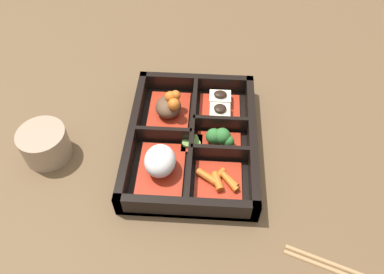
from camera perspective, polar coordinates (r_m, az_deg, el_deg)
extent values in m
plane|color=brown|center=(0.71, 0.00, -1.29)|extent=(3.00, 3.00, 0.00)
cube|color=black|center=(0.70, 0.00, -1.03)|extent=(0.30, 0.23, 0.01)
cube|color=black|center=(0.69, 9.06, -0.54)|extent=(0.30, 0.01, 0.05)
cube|color=black|center=(0.70, -8.95, 0.30)|extent=(0.30, 0.01, 0.05)
cube|color=black|center=(0.61, -0.84, -10.75)|extent=(0.01, 0.23, 0.05)
cube|color=black|center=(0.79, 0.64, 8.05)|extent=(0.01, 0.23, 0.05)
cube|color=black|center=(0.69, -0.01, -0.12)|extent=(0.28, 0.01, 0.05)
cube|color=black|center=(0.67, 4.21, -2.67)|extent=(0.01, 0.10, 0.05)
cube|color=black|center=(0.71, 4.28, 1.76)|extent=(0.01, 0.10, 0.05)
cube|color=black|center=(0.69, -4.24, 0.08)|extent=(0.01, 0.10, 0.05)
cube|color=#B22D19|center=(0.66, -4.74, -5.05)|extent=(0.12, 0.08, 0.01)
ellipsoid|color=silver|center=(0.64, -4.89, -3.66)|extent=(0.06, 0.05, 0.05)
cube|color=#B22D19|center=(0.75, -3.55, 3.61)|extent=(0.12, 0.08, 0.01)
ellipsoid|color=brown|center=(0.73, -3.63, 4.62)|extent=(0.06, 0.05, 0.03)
sphere|color=#D1661E|center=(0.72, -3.31, 6.13)|extent=(0.02, 0.02, 0.02)
sphere|color=#D1661E|center=(0.71, -2.77, 5.00)|extent=(0.02, 0.02, 0.02)
sphere|color=#D1661E|center=(0.73, -2.54, 6.35)|extent=(0.02, 0.02, 0.02)
cube|color=#B22D19|center=(0.65, 4.01, -6.79)|extent=(0.08, 0.08, 0.01)
cylinder|color=#D1661E|center=(0.64, 5.79, -6.82)|extent=(0.04, 0.03, 0.01)
cylinder|color=#D1661E|center=(0.64, 3.90, -6.00)|extent=(0.03, 0.03, 0.01)
cylinder|color=#D1661E|center=(0.64, 3.91, -6.78)|extent=(0.04, 0.02, 0.01)
cylinder|color=#D1661E|center=(0.64, 2.45, -6.15)|extent=(0.03, 0.04, 0.01)
cylinder|color=#D1661E|center=(0.64, 5.80, -6.59)|extent=(0.03, 0.03, 0.01)
cube|color=#B22D19|center=(0.70, 4.12, -0.92)|extent=(0.05, 0.08, 0.01)
sphere|color=#2D6B2D|center=(0.69, 3.34, 0.21)|extent=(0.03, 0.03, 0.03)
sphere|color=#2D6B2D|center=(0.68, 4.55, -0.15)|extent=(0.03, 0.03, 0.03)
sphere|color=#2D6B2D|center=(0.68, 5.53, -0.67)|extent=(0.02, 0.02, 0.02)
sphere|color=#2D6B2D|center=(0.69, 4.89, 0.11)|extent=(0.02, 0.02, 0.02)
sphere|color=#2D6B2D|center=(0.68, 4.60, 0.02)|extent=(0.03, 0.03, 0.03)
sphere|color=#2D6B2D|center=(0.68, 4.81, -0.16)|extent=(0.03, 0.03, 0.03)
cube|color=#B22D19|center=(0.75, 4.21, 4.19)|extent=(0.08, 0.08, 0.01)
cube|color=beige|center=(0.73, 4.24, 3.64)|extent=(0.04, 0.04, 0.02)
ellipsoid|color=black|center=(0.72, 4.31, 4.38)|extent=(0.02, 0.02, 0.01)
cube|color=beige|center=(0.76, 4.28, 5.82)|extent=(0.03, 0.04, 0.02)
ellipsoid|color=black|center=(0.75, 4.34, 6.53)|extent=(0.02, 0.03, 0.01)
cube|color=#B22D19|center=(0.69, -0.04, -1.01)|extent=(0.04, 0.04, 0.01)
cylinder|color=#75A84C|center=(0.69, 0.26, -0.57)|extent=(0.02, 0.02, 0.01)
cylinder|color=#75A84C|center=(0.69, 0.54, -1.04)|extent=(0.02, 0.02, 0.01)
cylinder|color=#75A84C|center=(0.69, -0.54, -0.29)|extent=(0.02, 0.02, 0.01)
cylinder|color=#75A84C|center=(0.69, -0.59, -0.84)|extent=(0.02, 0.02, 0.01)
cylinder|color=gray|center=(0.72, -21.51, -1.00)|extent=(0.09, 0.09, 0.06)
cylinder|color=#597A38|center=(0.70, -22.10, 0.30)|extent=(0.07, 0.07, 0.01)
cylinder|color=#A87F51|center=(0.64, 24.18, -18.42)|extent=(0.08, 0.21, 0.01)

